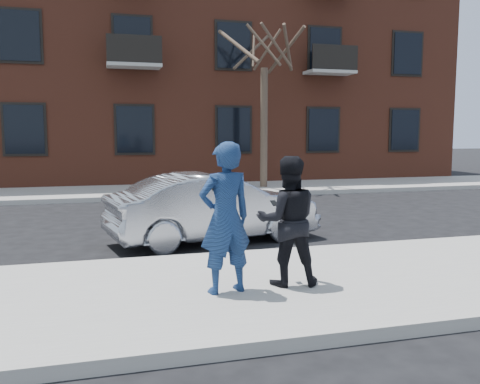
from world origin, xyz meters
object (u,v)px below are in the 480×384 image
object	(u,v)px
man_peacoat	(288,221)
silver_sedan	(214,208)
man_hoodie	(225,218)
street_tree	(264,34)

from	to	relation	value
man_peacoat	silver_sedan	bearing A→B (deg)	-76.02
man_hoodie	man_peacoat	xyz separation A→B (m)	(0.85, 0.11, -0.09)
man_hoodie	man_peacoat	world-z (taller)	man_hoodie
street_tree	man_peacoat	xyz separation A→B (m)	(-3.38, -11.35, -4.55)
silver_sedan	man_hoodie	size ratio (longest dim) A/B	2.18
street_tree	man_peacoat	distance (m)	12.69
silver_sedan	man_hoodie	xyz separation A→B (m)	(-0.64, -3.54, 0.41)
silver_sedan	man_peacoat	world-z (taller)	man_peacoat
street_tree	man_peacoat	world-z (taller)	street_tree
man_hoodie	man_peacoat	distance (m)	0.86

